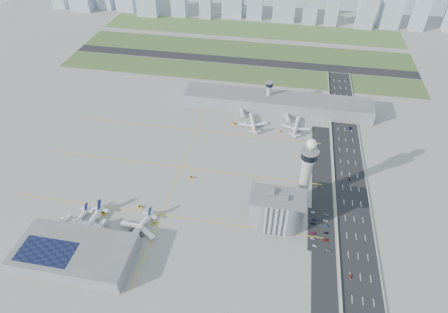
% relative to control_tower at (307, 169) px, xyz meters
% --- Properties ---
extents(ground, '(1000.00, 1000.00, 0.00)m').
position_rel_control_tower_xyz_m(ground, '(-72.00, -8.00, -35.04)').
color(ground, '#9C9991').
extents(grass_strip_0, '(480.00, 50.00, 0.08)m').
position_rel_control_tower_xyz_m(grass_strip_0, '(-92.00, 217.00, -35.00)').
color(grass_strip_0, '#395227').
rests_on(grass_strip_0, ground).
extents(grass_strip_1, '(480.00, 60.00, 0.08)m').
position_rel_control_tower_xyz_m(grass_strip_1, '(-92.00, 292.00, -35.00)').
color(grass_strip_1, '#41602D').
rests_on(grass_strip_1, ground).
extents(grass_strip_2, '(480.00, 70.00, 0.08)m').
position_rel_control_tower_xyz_m(grass_strip_2, '(-92.00, 372.00, -35.00)').
color(grass_strip_2, '#4A6B32').
rests_on(grass_strip_2, ground).
extents(runway, '(480.00, 22.00, 0.10)m').
position_rel_control_tower_xyz_m(runway, '(-92.00, 254.00, -34.98)').
color(runway, black).
rests_on(runway, ground).
extents(highway, '(28.00, 500.00, 0.10)m').
position_rel_control_tower_xyz_m(highway, '(43.00, -8.00, -34.99)').
color(highway, black).
rests_on(highway, ground).
extents(barrier_left, '(0.60, 500.00, 1.20)m').
position_rel_control_tower_xyz_m(barrier_left, '(29.00, -8.00, -34.44)').
color(barrier_left, '#9E9E99').
rests_on(barrier_left, ground).
extents(barrier_right, '(0.60, 500.00, 1.20)m').
position_rel_control_tower_xyz_m(barrier_right, '(57.00, -8.00, -34.44)').
color(barrier_right, '#9E9E99').
rests_on(barrier_right, ground).
extents(landside_road, '(18.00, 260.00, 0.08)m').
position_rel_control_tower_xyz_m(landside_road, '(18.00, -18.00, -35.00)').
color(landside_road, black).
rests_on(landside_road, ground).
extents(parking_lot, '(20.00, 44.00, 0.10)m').
position_rel_control_tower_xyz_m(parking_lot, '(16.00, -30.00, -34.99)').
color(parking_lot, black).
rests_on(parking_lot, ground).
extents(taxiway_line_h_0, '(260.00, 0.60, 0.01)m').
position_rel_control_tower_xyz_m(taxiway_line_h_0, '(-112.00, -38.00, -35.04)').
color(taxiway_line_h_0, yellow).
rests_on(taxiway_line_h_0, ground).
extents(taxiway_line_h_1, '(260.00, 0.60, 0.01)m').
position_rel_control_tower_xyz_m(taxiway_line_h_1, '(-112.00, 22.00, -35.04)').
color(taxiway_line_h_1, yellow).
rests_on(taxiway_line_h_1, ground).
extents(taxiway_line_h_2, '(260.00, 0.60, 0.01)m').
position_rel_control_tower_xyz_m(taxiway_line_h_2, '(-112.00, 82.00, -35.04)').
color(taxiway_line_h_2, yellow).
rests_on(taxiway_line_h_2, ground).
extents(taxiway_line_v, '(0.60, 260.00, 0.01)m').
position_rel_control_tower_xyz_m(taxiway_line_v, '(-112.00, 22.00, -35.04)').
color(taxiway_line_v, yellow).
rests_on(taxiway_line_v, ground).
extents(control_tower, '(14.00, 14.00, 64.50)m').
position_rel_control_tower_xyz_m(control_tower, '(0.00, 0.00, 0.00)').
color(control_tower, '#ADAAA5').
rests_on(control_tower, ground).
extents(secondary_tower, '(8.60, 8.60, 31.90)m').
position_rel_control_tower_xyz_m(secondary_tower, '(-42.00, 142.00, -16.24)').
color(secondary_tower, '#ADAAA5').
rests_on(secondary_tower, ground).
extents(admin_building, '(42.00, 24.00, 33.50)m').
position_rel_control_tower_xyz_m(admin_building, '(-20.01, -30.00, -19.74)').
color(admin_building, '#B2B2B7').
rests_on(admin_building, ground).
extents(terminal_pier, '(210.00, 32.00, 15.80)m').
position_rel_control_tower_xyz_m(terminal_pier, '(-32.00, 140.00, -27.14)').
color(terminal_pier, gray).
rests_on(terminal_pier, ground).
extents(near_terminal, '(84.00, 42.00, 13.00)m').
position_rel_control_tower_xyz_m(near_terminal, '(-160.07, -90.02, -28.62)').
color(near_terminal, gray).
rests_on(near_terminal, ground).
extents(airplane_near_a, '(34.53, 38.68, 9.56)m').
position_rel_control_tower_xyz_m(airplane_near_a, '(-175.69, -60.83, -30.26)').
color(airplane_near_a, white).
rests_on(airplane_near_a, ground).
extents(airplane_near_b, '(42.36, 48.70, 12.84)m').
position_rel_control_tower_xyz_m(airplane_near_b, '(-163.70, -63.97, -28.62)').
color(airplane_near_b, white).
rests_on(airplane_near_b, ground).
extents(airplane_near_c, '(42.93, 46.75, 10.84)m').
position_rel_control_tower_xyz_m(airplane_near_c, '(-124.95, -58.42, -29.62)').
color(airplane_near_c, white).
rests_on(airplane_near_c, ground).
extents(airplane_far_a, '(39.74, 43.72, 10.36)m').
position_rel_control_tower_xyz_m(airplane_far_a, '(-54.36, 101.92, -29.86)').
color(airplane_far_a, white).
rests_on(airplane_far_a, ground).
extents(airplane_far_b, '(33.19, 38.09, 10.00)m').
position_rel_control_tower_xyz_m(airplane_far_b, '(-8.21, 103.85, -30.04)').
color(airplane_far_b, white).
rests_on(airplane_far_b, ground).
extents(jet_bridge_near_0, '(5.39, 14.31, 5.70)m').
position_rel_control_tower_xyz_m(jet_bridge_near_0, '(-185.00, -69.00, -32.19)').
color(jet_bridge_near_0, silver).
rests_on(jet_bridge_near_0, ground).
extents(jet_bridge_near_1, '(5.39, 14.31, 5.70)m').
position_rel_control_tower_xyz_m(jet_bridge_near_1, '(-155.00, -69.00, -32.19)').
color(jet_bridge_near_1, silver).
rests_on(jet_bridge_near_1, ground).
extents(jet_bridge_near_2, '(5.39, 14.31, 5.70)m').
position_rel_control_tower_xyz_m(jet_bridge_near_2, '(-125.00, -69.00, -32.19)').
color(jet_bridge_near_2, silver).
rests_on(jet_bridge_near_2, ground).
extents(jet_bridge_far_0, '(5.39, 14.31, 5.70)m').
position_rel_control_tower_xyz_m(jet_bridge_far_0, '(-70.00, 124.00, -32.19)').
color(jet_bridge_far_0, silver).
rests_on(jet_bridge_far_0, ground).
extents(jet_bridge_far_1, '(5.39, 14.31, 5.70)m').
position_rel_control_tower_xyz_m(jet_bridge_far_1, '(-20.00, 124.00, -32.19)').
color(jet_bridge_far_1, silver).
rests_on(jet_bridge_far_1, ground).
extents(tug_0, '(3.94, 4.22, 2.02)m').
position_rel_control_tower_xyz_m(tug_0, '(-159.48, -45.63, -34.03)').
color(tug_0, '#FAA105').
rests_on(tug_0, ground).
extents(tug_1, '(3.85, 2.90, 2.07)m').
position_rel_control_tower_xyz_m(tug_1, '(-132.20, -33.96, -34.01)').
color(tug_1, gold).
rests_on(tug_1, ground).
extents(tug_2, '(3.59, 3.76, 1.80)m').
position_rel_control_tower_xyz_m(tug_2, '(-115.29, -48.40, -34.14)').
color(tug_2, gold).
rests_on(tug_2, ground).
extents(tug_3, '(4.14, 3.49, 2.05)m').
position_rel_control_tower_xyz_m(tug_3, '(-99.01, 8.60, -34.02)').
color(tug_3, yellow).
rests_on(tug_3, ground).
extents(tug_4, '(4.27, 3.85, 2.05)m').
position_rel_control_tower_xyz_m(tug_4, '(-74.63, 100.08, -34.02)').
color(tug_4, orange).
rests_on(tug_4, ground).
extents(tug_5, '(3.35, 3.14, 1.60)m').
position_rel_control_tower_xyz_m(tug_5, '(-23.91, 95.40, -34.24)').
color(tug_5, orange).
rests_on(tug_5, ground).
extents(car_lot_0, '(3.50, 1.81, 1.14)m').
position_rel_control_tower_xyz_m(car_lot_0, '(11.30, -46.85, -34.47)').
color(car_lot_0, white).
rests_on(car_lot_0, ground).
extents(car_lot_1, '(3.31, 1.20, 1.08)m').
position_rel_control_tower_xyz_m(car_lot_1, '(9.93, -40.16, -34.50)').
color(car_lot_1, '#999DAD').
rests_on(car_lot_1, ground).
extents(car_lot_2, '(4.14, 2.41, 1.08)m').
position_rel_control_tower_xyz_m(car_lot_2, '(10.52, -35.06, -34.50)').
color(car_lot_2, maroon).
rests_on(car_lot_2, ground).
extents(car_lot_3, '(4.11, 1.85, 1.17)m').
position_rel_control_tower_xyz_m(car_lot_3, '(10.02, -25.09, -34.46)').
color(car_lot_3, black).
rests_on(car_lot_3, ground).
extents(car_lot_4, '(3.99, 2.04, 1.30)m').
position_rel_control_tower_xyz_m(car_lot_4, '(11.13, -20.74, -34.39)').
color(car_lot_4, navy).
rests_on(car_lot_4, ground).
extents(car_lot_5, '(3.62, 1.65, 1.15)m').
position_rel_control_tower_xyz_m(car_lot_5, '(9.89, -13.32, -34.47)').
color(car_lot_5, silver).
rests_on(car_lot_5, ground).
extents(car_lot_6, '(4.42, 2.30, 1.19)m').
position_rel_control_tower_xyz_m(car_lot_6, '(21.71, -49.18, -34.45)').
color(car_lot_6, slate).
rests_on(car_lot_6, ground).
extents(car_lot_7, '(4.29, 2.09, 1.20)m').
position_rel_control_tower_xyz_m(car_lot_7, '(19.94, -39.97, -34.44)').
color(car_lot_7, maroon).
rests_on(car_lot_7, ground).
extents(car_lot_8, '(3.33, 1.51, 1.11)m').
position_rel_control_tower_xyz_m(car_lot_8, '(20.48, -32.72, -34.49)').
color(car_lot_8, black).
rests_on(car_lot_8, ground).
extents(car_lot_9, '(3.49, 1.62, 1.11)m').
position_rel_control_tower_xyz_m(car_lot_9, '(20.80, -25.92, -34.49)').
color(car_lot_9, navy).
rests_on(car_lot_9, ground).
extents(car_lot_10, '(4.36, 2.35, 1.16)m').
position_rel_control_tower_xyz_m(car_lot_10, '(20.07, -20.42, -34.46)').
color(car_lot_10, silver).
rests_on(car_lot_10, ground).
extents(car_lot_11, '(4.22, 1.91, 1.20)m').
position_rel_control_tower_xyz_m(car_lot_11, '(20.63, -13.79, -34.44)').
color(car_lot_11, gray).
rests_on(car_lot_11, ground).
extents(car_hw_0, '(1.74, 3.35, 1.09)m').
position_rel_control_tower_xyz_m(car_hw_0, '(36.18, -68.82, -34.50)').
color(car_hw_0, '#A42526').
rests_on(car_hw_0, ground).
extents(car_hw_1, '(1.46, 3.46, 1.11)m').
position_rel_control_tower_xyz_m(car_hw_1, '(42.47, 32.81, -34.49)').
color(car_hw_1, black).
rests_on(car_hw_1, ground).
extents(car_hw_2, '(2.22, 4.54, 1.24)m').
position_rel_control_tower_xyz_m(car_hw_2, '(49.08, 114.49, -34.42)').
color(car_hw_2, '#0E104B').
rests_on(car_hw_2, ground).
extents(car_hw_4, '(1.65, 3.62, 1.21)m').
position_rel_control_tower_xyz_m(car_hw_4, '(36.22, 169.72, -34.44)').
color(car_hw_4, '#A9A9A9').
rests_on(car_hw_4, ground).
extents(skyline_bldg_0, '(24.05, 19.24, 26.50)m').
position_rel_control_tower_xyz_m(skyline_bldg_0, '(-449.77, 413.70, -21.79)').
color(skyline_bldg_0, '#9EADC1').
rests_on(skyline_bldg_0, ground).
extents(skyline_bldg_2, '(22.81, 18.25, 26.79)m').
position_rel_control_tower_xyz_m(skyline_bldg_2, '(-363.25, 422.16, -21.65)').
color(skyline_bldg_2, '#9EADC1').
rests_on(skyline_bldg_2, ground).
extents(skyline_bldg_3, '(32.30, 25.84, 36.93)m').
position_rel_control_tower_xyz_m(skyline_bldg_3, '(-324.58, 423.35, -16.58)').
color(skyline_bldg_3, '#9EADC1').
rests_on(skyline_bldg_3, ground).
extents(skyline_bldg_6, '(20.04, 16.03, 45.20)m').
position_rel_control_tower_xyz_m(skyline_bldg_6, '(-174.68, 409.90, -12.44)').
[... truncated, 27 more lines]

